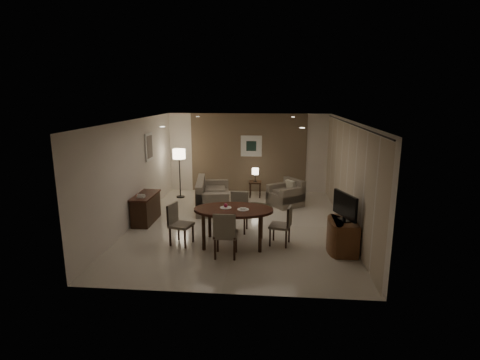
# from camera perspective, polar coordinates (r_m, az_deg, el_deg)

# --- Properties ---
(room_shell) EXTENTS (5.50, 7.00, 2.70)m
(room_shell) POSITION_cam_1_polar(r_m,az_deg,el_deg) (9.88, 0.10, 1.39)
(room_shell) COLOR beige
(room_shell) RESTS_ON ground
(taupe_accent) EXTENTS (3.96, 0.03, 2.70)m
(taupe_accent) POSITION_cam_1_polar(r_m,az_deg,el_deg) (12.91, 1.28, 4.12)
(taupe_accent) COLOR brown
(taupe_accent) RESTS_ON wall_back
(curtain_wall) EXTENTS (0.08, 6.70, 2.58)m
(curtain_wall) POSITION_cam_1_polar(r_m,az_deg,el_deg) (9.64, 15.97, 0.41)
(curtain_wall) COLOR beige
(curtain_wall) RESTS_ON wall_right
(curtain_rod) EXTENTS (0.03, 6.80, 0.03)m
(curtain_rod) POSITION_cam_1_polar(r_m,az_deg,el_deg) (9.45, 16.47, 8.24)
(curtain_rod) COLOR black
(curtain_rod) RESTS_ON wall_right
(art_back_frame) EXTENTS (0.72, 0.03, 0.72)m
(art_back_frame) POSITION_cam_1_polar(r_m,az_deg,el_deg) (12.84, 1.73, 5.20)
(art_back_frame) COLOR silver
(art_back_frame) RESTS_ON wall_back
(art_back_canvas) EXTENTS (0.34, 0.01, 0.34)m
(art_back_canvas) POSITION_cam_1_polar(r_m,az_deg,el_deg) (12.83, 1.73, 5.19)
(art_back_canvas) COLOR #192D25
(art_back_canvas) RESTS_ON wall_back
(art_left_frame) EXTENTS (0.03, 0.60, 0.80)m
(art_left_frame) POSITION_cam_1_polar(r_m,az_deg,el_deg) (11.13, -13.68, 4.94)
(art_left_frame) COLOR silver
(art_left_frame) RESTS_ON wall_left
(art_left_canvas) EXTENTS (0.01, 0.46, 0.64)m
(art_left_canvas) POSITION_cam_1_polar(r_m,az_deg,el_deg) (11.12, -13.60, 4.94)
(art_left_canvas) COLOR gray
(art_left_canvas) RESTS_ON wall_left
(downlight_nl) EXTENTS (0.10, 0.10, 0.01)m
(downlight_nl) POSITION_cam_1_polar(r_m,az_deg,el_deg) (7.80, -11.73, 7.95)
(downlight_nl) COLOR white
(downlight_nl) RESTS_ON ceiling
(downlight_nr) EXTENTS (0.10, 0.10, 0.01)m
(downlight_nr) POSITION_cam_1_polar(r_m,az_deg,el_deg) (7.49, 9.45, 7.85)
(downlight_nr) COLOR white
(downlight_nr) RESTS_ON ceiling
(downlight_fl) EXTENTS (0.10, 0.10, 0.01)m
(downlight_fl) POSITION_cam_1_polar(r_m,az_deg,el_deg) (11.28, -6.47, 9.59)
(downlight_fl) COLOR white
(downlight_fl) RESTS_ON ceiling
(downlight_fr) EXTENTS (0.10, 0.10, 0.01)m
(downlight_fr) POSITION_cam_1_polar(r_m,az_deg,el_deg) (11.08, 8.08, 9.48)
(downlight_fr) COLOR white
(downlight_fr) RESTS_ON ceiling
(console_desk) EXTENTS (0.48, 1.20, 0.75)m
(console_desk) POSITION_cam_1_polar(r_m,az_deg,el_deg) (10.26, -14.14, -4.20)
(console_desk) COLOR #431F15
(console_desk) RESTS_ON floor
(telephone) EXTENTS (0.20, 0.14, 0.09)m
(telephone) POSITION_cam_1_polar(r_m,az_deg,el_deg) (9.87, -14.83, -2.34)
(telephone) COLOR white
(telephone) RESTS_ON console_desk
(tv_cabinet) EXTENTS (0.48, 0.90, 0.70)m
(tv_cabinet) POSITION_cam_1_polar(r_m,az_deg,el_deg) (8.44, 15.56, -8.21)
(tv_cabinet) COLOR brown
(tv_cabinet) RESTS_ON floor
(flat_tv) EXTENTS (0.36, 0.85, 0.60)m
(flat_tv) POSITION_cam_1_polar(r_m,az_deg,el_deg) (8.23, 15.70, -3.85)
(flat_tv) COLOR black
(flat_tv) RESTS_ON tv_cabinet
(dining_table) EXTENTS (1.78, 1.11, 0.83)m
(dining_table) POSITION_cam_1_polar(r_m,az_deg,el_deg) (8.49, -0.99, -7.11)
(dining_table) COLOR #431F15
(dining_table) RESTS_ON floor
(chair_near) EXTENTS (0.48, 0.48, 0.99)m
(chair_near) POSITION_cam_1_polar(r_m,az_deg,el_deg) (7.86, -2.19, -8.18)
(chair_near) COLOR gray
(chair_near) RESTS_ON floor
(chair_far) EXTENTS (0.50, 0.50, 0.96)m
(chair_far) POSITION_cam_1_polar(r_m,az_deg,el_deg) (9.23, -0.31, -5.03)
(chair_far) COLOR gray
(chair_far) RESTS_ON floor
(chair_left) EXTENTS (0.56, 0.56, 0.93)m
(chair_left) POSITION_cam_1_polar(r_m,az_deg,el_deg) (8.57, -8.93, -6.73)
(chair_left) COLOR gray
(chair_left) RESTS_ON floor
(chair_right) EXTENTS (0.53, 0.53, 0.91)m
(chair_right) POSITION_cam_1_polar(r_m,az_deg,el_deg) (8.51, 6.11, -6.87)
(chair_right) COLOR gray
(chair_right) RESTS_ON floor
(plate_a) EXTENTS (0.26, 0.26, 0.02)m
(plate_a) POSITION_cam_1_polar(r_m,az_deg,el_deg) (8.42, -2.19, -4.24)
(plate_a) COLOR white
(plate_a) RESTS_ON dining_table
(plate_b) EXTENTS (0.26, 0.26, 0.02)m
(plate_b) POSITION_cam_1_polar(r_m,az_deg,el_deg) (8.29, 0.48, -4.52)
(plate_b) COLOR white
(plate_b) RESTS_ON dining_table
(fruit_apple) EXTENTS (0.09, 0.09, 0.09)m
(fruit_apple) POSITION_cam_1_polar(r_m,az_deg,el_deg) (8.41, -2.19, -3.89)
(fruit_apple) COLOR maroon
(fruit_apple) RESTS_ON plate_a
(napkin) EXTENTS (0.12, 0.08, 0.03)m
(napkin) POSITION_cam_1_polar(r_m,az_deg,el_deg) (8.28, 0.48, -4.37)
(napkin) COLOR white
(napkin) RESTS_ON plate_b
(round_rug) EXTENTS (1.19, 1.19, 0.01)m
(round_rug) POSITION_cam_1_polar(r_m,az_deg,el_deg) (11.22, 1.99, -4.28)
(round_rug) COLOR #413924
(round_rug) RESTS_ON floor
(sofa) EXTENTS (1.98, 1.18, 0.88)m
(sofa) POSITION_cam_1_polar(r_m,az_deg,el_deg) (11.10, -4.11, -2.19)
(sofa) COLOR gray
(sofa) RESTS_ON floor
(armchair) EXTENTS (1.20, 1.21, 0.79)m
(armchair) POSITION_cam_1_polar(r_m,az_deg,el_deg) (11.49, 6.94, -1.95)
(armchair) COLOR gray
(armchair) RESTS_ON floor
(side_table) EXTENTS (0.40, 0.40, 0.51)m
(side_table) POSITION_cam_1_polar(r_m,az_deg,el_deg) (12.41, 2.33, -1.41)
(side_table) COLOR black
(side_table) RESTS_ON floor
(table_lamp) EXTENTS (0.22, 0.22, 0.50)m
(table_lamp) POSITION_cam_1_polar(r_m,az_deg,el_deg) (12.29, 2.35, 0.88)
(table_lamp) COLOR #FFEAC1
(table_lamp) RESTS_ON side_table
(floor_lamp) EXTENTS (0.41, 0.41, 1.60)m
(floor_lamp) POSITION_cam_1_polar(r_m,az_deg,el_deg) (12.38, -9.17, 0.99)
(floor_lamp) COLOR #FFE5B7
(floor_lamp) RESTS_ON floor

